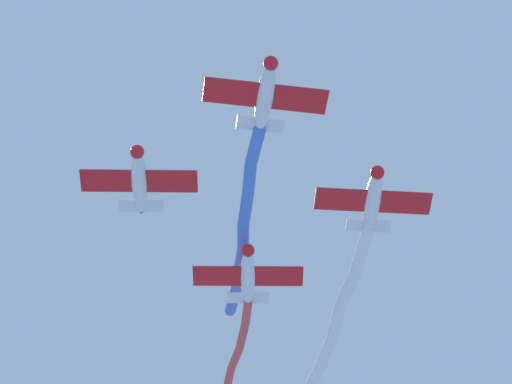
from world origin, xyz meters
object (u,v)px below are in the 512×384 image
Objects in this scene: airplane_lead at (265,95)px; airplane_left_wing at (373,200)px; airplane_right_wing at (139,180)px; airplane_slot at (248,275)px.

airplane_left_wing is at bearing 131.62° from airplane_lead.
airplane_right_wing is (5.73, -8.82, 0.30)m from airplane_lead.
airplane_lead is 10.53m from airplane_right_wing.
airplane_right_wing is 1.00× the size of airplane_slot.
airplane_lead is 14.86m from airplane_slot.
airplane_slot is at bearing 176.65° from airplane_lead.
airplane_slot reaches higher than airplane_left_wing.
airplane_right_wing is (14.54, -3.11, 0.70)m from airplane_left_wing.
airplane_right_wing reaches higher than airplane_left_wing.
airplane_left_wing is 10.52m from airplane_slot.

